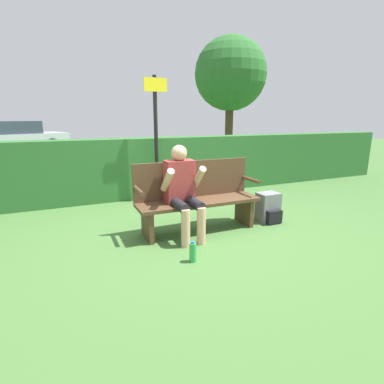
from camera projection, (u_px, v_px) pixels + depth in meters
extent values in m
plane|color=#426B33|center=(199.00, 231.00, 4.17)|extent=(40.00, 40.00, 0.00)
cube|color=#2D662D|center=(153.00, 167.00, 5.96)|extent=(12.00, 0.49, 1.15)
cube|color=#513823|center=(199.00, 202.00, 4.07)|extent=(1.70, 0.46, 0.05)
cube|color=#513823|center=(193.00, 179.00, 4.19)|extent=(1.70, 0.04, 0.51)
cube|color=#513823|center=(147.00, 225.00, 3.83)|extent=(0.06, 0.41, 0.39)
cube|color=#513823|center=(244.00, 211.00, 4.40)|extent=(0.06, 0.41, 0.39)
cylinder|color=#513823|center=(139.00, 190.00, 3.68)|extent=(0.05, 0.41, 0.05)
cylinder|color=#513823|center=(251.00, 180.00, 4.33)|extent=(0.05, 0.41, 0.05)
cube|color=#993333|center=(179.00, 181.00, 3.93)|extent=(0.38, 0.22, 0.56)
sphere|color=#DBA884|center=(179.00, 153.00, 3.84)|extent=(0.21, 0.21, 0.21)
cylinder|color=black|center=(178.00, 205.00, 3.74)|extent=(0.13, 0.46, 0.13)
cylinder|color=black|center=(194.00, 203.00, 3.83)|extent=(0.13, 0.46, 0.13)
cylinder|color=#DBA884|center=(186.00, 228.00, 3.60)|extent=(0.11, 0.11, 0.47)
cylinder|color=#DBA884|center=(201.00, 226.00, 3.68)|extent=(0.11, 0.11, 0.47)
cylinder|color=#DBA884|center=(167.00, 180.00, 3.71)|extent=(0.09, 0.34, 0.34)
cylinder|color=#DBA884|center=(198.00, 178.00, 3.88)|extent=(0.09, 0.34, 0.34)
cube|color=slate|center=(268.00, 207.00, 4.51)|extent=(0.31, 0.24, 0.44)
cube|color=black|center=(274.00, 217.00, 4.40)|extent=(0.24, 0.08, 0.20)
cylinder|color=green|center=(193.00, 252.00, 3.24)|extent=(0.08, 0.08, 0.22)
cylinder|color=#2D66B2|center=(193.00, 242.00, 3.21)|extent=(0.04, 0.04, 0.02)
cylinder|color=black|center=(156.00, 141.00, 5.41)|extent=(0.07, 0.07, 2.24)
cube|color=yellow|center=(155.00, 85.00, 5.14)|extent=(0.41, 0.02, 0.23)
cube|color=#B7BCC6|center=(13.00, 141.00, 13.35)|extent=(4.71, 3.28, 0.65)
cube|color=#333D4C|center=(11.00, 127.00, 13.20)|extent=(2.53, 2.24, 0.55)
cylinder|color=black|center=(39.00, 143.00, 14.91)|extent=(0.63, 0.39, 0.61)
cylinder|color=black|center=(52.00, 145.00, 13.76)|extent=(0.63, 0.39, 0.61)
cylinder|color=#4C3823|center=(229.00, 130.00, 10.55)|extent=(0.28, 0.28, 2.23)
sphere|color=#2D6B2D|center=(230.00, 74.00, 10.11)|extent=(2.43, 2.43, 2.43)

